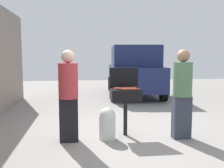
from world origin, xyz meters
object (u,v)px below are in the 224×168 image
hot_dog_4 (117,89)px  hot_dog_11 (134,87)px  parked_minivan (134,70)px  hot_dog_2 (136,89)px  hot_dog_6 (126,89)px  person_right (182,91)px  person_left (68,93)px  bbq_grill (125,96)px  hot_dog_9 (129,89)px  hot_dog_13 (124,89)px  hot_dog_5 (121,88)px  hot_dog_15 (133,89)px  hot_dog_3 (126,88)px  hot_dog_14 (121,89)px  hot_dog_0 (120,88)px  hot_dog_10 (133,89)px  hot_dog_7 (131,88)px  hot_dog_1 (117,88)px  hot_dog_12 (126,89)px  propane_tank (107,123)px  hot_dog_8 (132,88)px

hot_dog_4 → hot_dog_11: size_ratio=1.00×
parked_minivan → hot_dog_2: bearing=83.2°
hot_dog_2 → hot_dog_6: size_ratio=1.00×
hot_dog_4 → person_right: person_right is taller
person_left → person_right: size_ratio=0.99×
bbq_grill → person_left: size_ratio=0.55×
hot_dog_4 → hot_dog_9: size_ratio=1.00×
hot_dog_4 → hot_dog_13: 0.16m
hot_dog_5 → hot_dog_9: (0.15, -0.08, 0.00)m
parked_minivan → hot_dog_15: bearing=82.7°
hot_dog_3 → hot_dog_4: bearing=-148.5°
bbq_grill → hot_dog_14: size_ratio=7.31×
hot_dog_0 → hot_dog_9: bearing=-39.0°
hot_dog_10 → hot_dog_15: same height
hot_dog_7 → hot_dog_14: (-0.21, -0.11, 0.00)m
hot_dog_1 → hot_dog_4: same height
hot_dog_11 → hot_dog_12: (-0.21, -0.29, 0.00)m
bbq_grill → person_right: person_right is taller
hot_dog_6 → propane_tank: hot_dog_6 is taller
person_left → parked_minivan: size_ratio=0.38×
bbq_grill → hot_dog_12: bearing=-94.9°
hot_dog_1 → person_right: (1.22, -0.44, -0.02)m
bbq_grill → hot_dog_0: 0.20m
hot_dog_3 → hot_dog_10: bearing=-73.0°
hot_dog_0 → hot_dog_4: bearing=-132.3°
hot_dog_2 → person_left: person_left is taller
hot_dog_7 → hot_dog_8: bearing=-50.9°
hot_dog_2 → hot_dog_12: bearing=-171.0°
hot_dog_5 → hot_dog_14: 0.08m
hot_dog_5 → hot_dog_8: 0.23m
hot_dog_6 → hot_dog_1: bearing=140.7°
hot_dog_0 → hot_dog_9: size_ratio=1.00×
hot_dog_9 → person_left: bearing=-171.1°
hot_dog_9 → hot_dog_13: (-0.10, -0.04, 0.00)m
hot_dog_0 → hot_dog_11: (0.29, 0.07, 0.00)m
hot_dog_4 → parked_minivan: (1.49, 5.32, 0.06)m
hot_dog_5 → hot_dog_11: same height
hot_dog_3 → hot_dog_4: same height
hot_dog_1 → parked_minivan: parked_minivan is taller
propane_tank → bbq_grill: bearing=25.9°
bbq_grill → hot_dog_0: (-0.10, 0.06, 0.16)m
hot_dog_0 → hot_dog_15: bearing=-32.3°
hot_dog_14 → hot_dog_12: bearing=-47.3°
hot_dog_4 → person_left: 0.98m
hot_dog_7 → propane_tank: 0.85m
hot_dog_2 → hot_dog_4: bearing=164.6°
hot_dog_3 → hot_dog_15: (0.12, -0.20, 0.00)m
hot_dog_7 → hot_dog_1: bearing=167.7°
hot_dog_4 → hot_dog_10: same height
hot_dog_5 → hot_dog_7: same height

